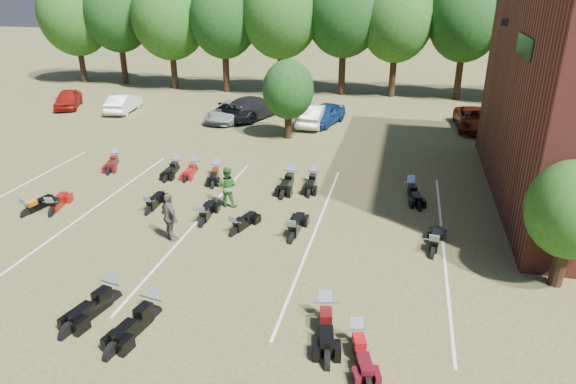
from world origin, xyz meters
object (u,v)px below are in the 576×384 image
(car_0, at_px, (68,99))
(motorcycle_3, at_px, (153,317))
(person_grey, at_px, (170,217))
(motorcycle_7, at_px, (53,214))
(car_4, at_px, (325,114))
(person_green, at_px, (227,187))
(motorcycle_14, at_px, (117,164))

(car_0, height_order, motorcycle_3, car_0)
(person_grey, height_order, motorcycle_7, person_grey)
(car_4, xyz_separation_m, person_grey, (-3.08, -18.30, 0.26))
(person_green, bearing_deg, motorcycle_14, -28.03)
(person_green, xyz_separation_m, motorcycle_14, (-7.86, 3.96, -0.92))
(motorcycle_7, relative_size, motorcycle_14, 0.99)
(car_4, bearing_deg, motorcycle_7, -102.15)
(car_0, xyz_separation_m, motorcycle_7, (11.26, -17.56, -0.70))
(motorcycle_14, bearing_deg, motorcycle_3, -71.91)
(car_0, distance_m, person_green, 23.70)
(motorcycle_7, bearing_deg, motorcycle_14, -96.81)
(motorcycle_7, xyz_separation_m, motorcycle_14, (-0.75, 6.56, 0.00))
(car_4, xyz_separation_m, motorcycle_3, (-1.51, -23.02, -0.71))
(person_green, relative_size, motorcycle_7, 0.85)
(car_4, bearing_deg, person_green, -82.14)
(person_green, bearing_deg, car_4, -99.05)
(car_4, xyz_separation_m, motorcycle_14, (-9.87, -10.75, -0.71))
(car_4, distance_m, motorcycle_3, 23.08)
(person_green, distance_m, person_grey, 3.74)
(motorcycle_7, bearing_deg, car_0, -70.69)
(person_grey, bearing_deg, person_green, -69.37)
(motorcycle_3, distance_m, motorcycle_7, 9.51)
(car_0, relative_size, person_grey, 2.09)
(person_green, bearing_deg, car_0, -40.46)
(car_4, bearing_deg, person_grey, -83.92)
(car_0, distance_m, car_4, 20.38)
(person_green, xyz_separation_m, person_grey, (-1.07, -3.59, 0.06))
(person_grey, bearing_deg, motorcycle_3, 145.71)
(car_4, distance_m, motorcycle_14, 14.61)
(motorcycle_3, bearing_deg, car_0, 138.69)
(motorcycle_14, bearing_deg, car_0, 117.48)
(car_0, distance_m, motorcycle_7, 20.87)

